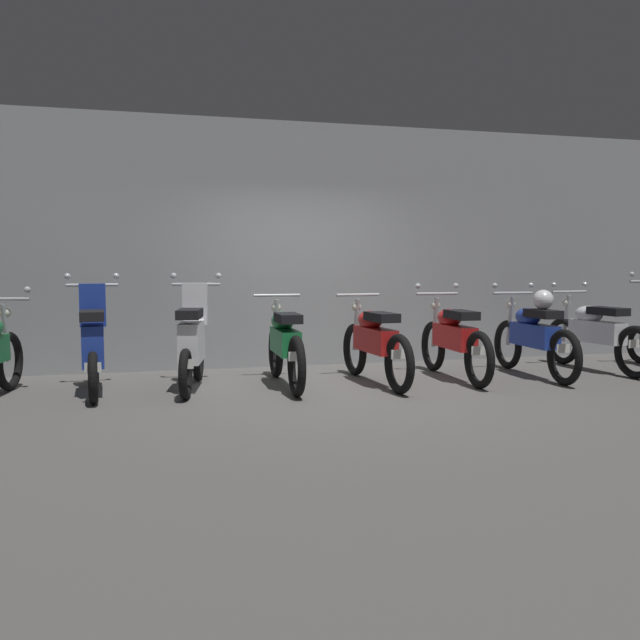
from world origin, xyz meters
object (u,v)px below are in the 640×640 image
(motorbike_slot_4, at_px, (285,343))
(motorbike_slot_6, at_px, (453,338))
(motorbike_slot_8, at_px, (595,333))
(motorbike_slot_2, at_px, (93,345))
(motorbike_slot_3, at_px, (192,342))
(motorbike_slot_5, at_px, (374,342))
(motorbike_slot_7, at_px, (534,334))

(motorbike_slot_4, bearing_deg, motorbike_slot_6, -1.20)
(motorbike_slot_4, height_order, motorbike_slot_8, motorbike_slot_8)
(motorbike_slot_2, height_order, motorbike_slot_4, motorbike_slot_2)
(motorbike_slot_6, bearing_deg, motorbike_slot_3, 177.71)
(motorbike_slot_6, bearing_deg, motorbike_slot_5, -175.75)
(motorbike_slot_4, relative_size, motorbike_slot_7, 1.00)
(motorbike_slot_7, height_order, motorbike_slot_8, same)
(motorbike_slot_3, distance_m, motorbike_slot_5, 2.08)
(motorbike_slot_4, distance_m, motorbike_slot_7, 3.12)
(motorbike_slot_4, bearing_deg, motorbike_slot_2, 177.69)
(motorbike_slot_2, distance_m, motorbike_slot_4, 2.08)
(motorbike_slot_3, xyz_separation_m, motorbike_slot_4, (1.03, -0.08, -0.04))
(motorbike_slot_2, distance_m, motorbike_slot_7, 5.21)
(motorbike_slot_3, bearing_deg, motorbike_slot_7, -2.97)
(motorbike_slot_4, relative_size, motorbike_slot_6, 1.00)
(motorbike_slot_2, bearing_deg, motorbike_slot_7, -2.41)
(motorbike_slot_2, xyz_separation_m, motorbike_slot_6, (4.16, -0.13, -0.04))
(motorbike_slot_7, distance_m, motorbike_slot_8, 1.06)
(motorbike_slot_6, distance_m, motorbike_slot_8, 2.08)
(motorbike_slot_5, relative_size, motorbike_slot_8, 1.00)
(motorbike_slot_4, height_order, motorbike_slot_6, motorbike_slot_6)
(motorbike_slot_2, relative_size, motorbike_slot_5, 0.86)
(motorbike_slot_8, bearing_deg, motorbike_slot_4, -179.08)
(motorbike_slot_2, xyz_separation_m, motorbike_slot_4, (2.08, -0.08, -0.04))
(motorbike_slot_5, distance_m, motorbike_slot_7, 2.08)
(motorbike_slot_2, height_order, motorbike_slot_6, motorbike_slot_2)
(motorbike_slot_4, distance_m, motorbike_slot_6, 2.08)
(motorbike_slot_4, bearing_deg, motorbike_slot_7, -2.47)
(motorbike_slot_6, bearing_deg, motorbike_slot_7, -5.00)
(motorbike_slot_2, distance_m, motorbike_slot_8, 6.24)
(motorbike_slot_3, distance_m, motorbike_slot_8, 5.19)
(motorbike_slot_3, height_order, motorbike_slot_7, motorbike_slot_3)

